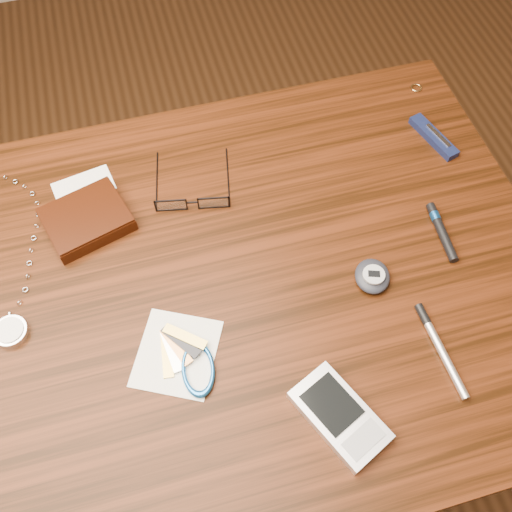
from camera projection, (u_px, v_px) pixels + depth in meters
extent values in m
plane|color=#472814|center=(229.00, 426.00, 1.44)|extent=(3.80, 3.80, 0.00)
cube|color=#381708|center=(208.00, 293.00, 0.81)|extent=(1.00, 0.70, 0.03)
cylinder|color=#4C2814|center=(498.00, 469.00, 1.05)|extent=(0.05, 0.05, 0.71)
cylinder|color=#4C2814|center=(377.00, 212.00, 1.34)|extent=(0.05, 0.05, 0.71)
cube|color=black|center=(87.00, 220.00, 0.84)|extent=(0.14, 0.13, 0.02)
cube|color=black|center=(85.00, 215.00, 0.83)|extent=(0.14, 0.12, 0.00)
cube|color=white|center=(84.00, 186.00, 0.89)|extent=(0.10, 0.07, 0.00)
cube|color=black|center=(171.00, 205.00, 0.85)|extent=(0.05, 0.01, 0.03)
cube|color=silver|center=(171.00, 205.00, 0.85)|extent=(0.04, 0.01, 0.02)
cylinder|color=black|center=(157.00, 181.00, 0.89)|extent=(0.02, 0.11, 0.00)
cube|color=black|center=(214.00, 203.00, 0.86)|extent=(0.05, 0.01, 0.03)
cube|color=silver|center=(214.00, 203.00, 0.86)|extent=(0.04, 0.01, 0.02)
cylinder|color=black|center=(228.00, 177.00, 0.90)|extent=(0.02, 0.11, 0.00)
cube|color=black|center=(192.00, 203.00, 0.85)|extent=(0.02, 0.01, 0.00)
torus|color=tan|center=(416.00, 88.00, 1.00)|extent=(0.03, 0.03, 0.00)
cylinder|color=silver|center=(11.00, 332.00, 0.76)|extent=(0.05, 0.05, 0.01)
cylinder|color=white|center=(9.00, 330.00, 0.75)|extent=(0.04, 0.04, 0.00)
cylinder|color=silver|center=(10.00, 315.00, 0.77)|extent=(0.01, 0.01, 0.01)
torus|color=silver|center=(20.00, 303.00, 0.78)|extent=(0.01, 0.01, 0.01)
torus|color=silver|center=(25.00, 290.00, 0.79)|extent=(0.01, 0.01, 0.00)
torus|color=silver|center=(28.00, 276.00, 0.80)|extent=(0.01, 0.01, 0.01)
torus|color=silver|center=(29.00, 263.00, 0.81)|extent=(0.01, 0.01, 0.00)
torus|color=silver|center=(31.00, 250.00, 0.83)|extent=(0.01, 0.01, 0.01)
torus|color=silver|center=(34.00, 238.00, 0.84)|extent=(0.01, 0.01, 0.00)
torus|color=silver|center=(37.00, 226.00, 0.85)|extent=(0.01, 0.00, 0.01)
torus|color=silver|center=(38.00, 214.00, 0.86)|extent=(0.01, 0.01, 0.00)
torus|color=silver|center=(37.00, 203.00, 0.87)|extent=(0.01, 0.00, 0.01)
torus|color=silver|center=(32.00, 194.00, 0.88)|extent=(0.01, 0.01, 0.00)
torus|color=silver|center=(24.00, 186.00, 0.88)|extent=(0.01, 0.01, 0.01)
torus|color=silver|center=(15.00, 181.00, 0.89)|extent=(0.01, 0.01, 0.00)
torus|color=silver|center=(6.00, 177.00, 0.89)|extent=(0.01, 0.01, 0.01)
cube|color=silver|center=(340.00, 416.00, 0.70)|extent=(0.11, 0.14, 0.02)
cube|color=black|center=(332.00, 404.00, 0.69)|extent=(0.07, 0.08, 0.00)
cube|color=#92949A|center=(363.00, 439.00, 0.67)|extent=(0.06, 0.04, 0.00)
ellipsoid|color=#1F212B|center=(372.00, 276.00, 0.80)|extent=(0.06, 0.07, 0.02)
cylinder|color=#A7A9AF|center=(374.00, 275.00, 0.78)|extent=(0.03, 0.03, 0.00)
cube|color=black|center=(374.00, 274.00, 0.78)|extent=(0.02, 0.01, 0.00)
cube|color=white|center=(177.00, 353.00, 0.75)|extent=(0.14, 0.15, 0.00)
torus|color=blue|center=(198.00, 369.00, 0.73)|extent=(0.07, 0.07, 0.01)
cube|color=olive|center=(167.00, 355.00, 0.74)|extent=(0.02, 0.06, 0.00)
cube|color=silver|center=(172.00, 350.00, 0.74)|extent=(0.02, 0.06, 0.00)
cube|color=olive|center=(176.00, 346.00, 0.74)|extent=(0.03, 0.06, 0.00)
cube|color=black|center=(181.00, 341.00, 0.75)|extent=(0.05, 0.06, 0.00)
cube|color=olive|center=(185.00, 336.00, 0.75)|extent=(0.06, 0.05, 0.00)
cube|color=#0E1438|center=(434.00, 137.00, 0.93)|extent=(0.05, 0.10, 0.01)
cube|color=silver|center=(438.00, 135.00, 0.93)|extent=(0.02, 0.06, 0.00)
cylinder|color=silver|center=(441.00, 350.00, 0.74)|extent=(0.02, 0.14, 0.01)
cylinder|color=black|center=(423.00, 314.00, 0.77)|extent=(0.01, 0.03, 0.01)
cylinder|color=black|center=(442.00, 232.00, 0.84)|extent=(0.02, 0.10, 0.01)
cylinder|color=#1855A5|center=(435.00, 217.00, 0.85)|extent=(0.02, 0.01, 0.01)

